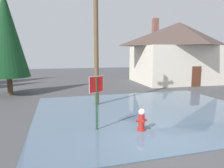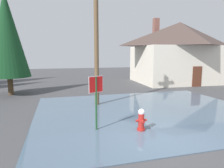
% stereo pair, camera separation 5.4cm
% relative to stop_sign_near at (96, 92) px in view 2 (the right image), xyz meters
% --- Properties ---
extents(ground_plane, '(80.00, 80.00, 0.10)m').
position_rel_stop_sign_near_xyz_m(ground_plane, '(2.05, -1.76, -1.69)').
color(ground_plane, '#424244').
extents(flood_puddle, '(12.19, 9.93, 0.03)m').
position_rel_stop_sign_near_xyz_m(flood_puddle, '(3.34, 2.09, -1.62)').
color(flood_puddle, '#4C6075').
rests_on(flood_puddle, ground).
extents(stop_sign_near, '(0.64, 0.28, 2.31)m').
position_rel_stop_sign_near_xyz_m(stop_sign_near, '(0.00, 0.00, 0.00)').
color(stop_sign_near, '#1E4C28').
rests_on(stop_sign_near, ground).
extents(fire_hydrant, '(0.48, 0.41, 0.95)m').
position_rel_stop_sign_near_xyz_m(fire_hydrant, '(1.79, -0.57, -1.17)').
color(fire_hydrant, '#AD231E').
rests_on(fire_hydrant, ground).
extents(utility_pole, '(1.60, 0.28, 8.88)m').
position_rel_stop_sign_near_xyz_m(utility_pole, '(0.84, 4.21, 2.98)').
color(utility_pole, brown).
rests_on(utility_pole, ground).
extents(house, '(10.30, 7.90, 7.21)m').
position_rel_stop_sign_near_xyz_m(house, '(11.87, 12.30, 1.84)').
color(house, silver).
rests_on(house, ground).
extents(pine_tree_short_left, '(3.17, 3.17, 7.92)m').
position_rel_stop_sign_near_xyz_m(pine_tree_short_left, '(-5.09, 9.15, 3.02)').
color(pine_tree_short_left, '#4C3823').
rests_on(pine_tree_short_left, ground).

